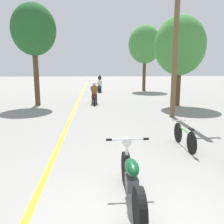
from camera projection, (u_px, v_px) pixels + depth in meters
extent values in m
cube|color=yellow|center=(77.00, 103.00, 15.88)|extent=(0.14, 48.00, 0.01)
cylinder|color=brown|center=(175.00, 45.00, 10.94)|extent=(0.24, 0.24, 6.81)
cylinder|color=#513A23|center=(178.00, 84.00, 14.72)|extent=(0.32, 0.32, 2.70)
ellipsoid|color=#42893D|center=(180.00, 45.00, 14.28)|extent=(3.09, 2.78, 3.55)
cylinder|color=#513A23|center=(144.00, 73.00, 24.08)|extent=(0.32, 0.32, 3.60)
ellipsoid|color=#42893D|center=(145.00, 44.00, 23.55)|extent=(3.26, 2.94, 3.75)
cylinder|color=#513A23|center=(36.00, 75.00, 14.82)|extent=(0.32, 0.32, 3.78)
ellipsoid|color=#235B28|center=(34.00, 29.00, 14.31)|extent=(2.70, 2.43, 3.10)
cylinder|color=black|center=(126.00, 168.00, 4.91)|extent=(0.12, 0.67, 0.67)
cylinder|color=black|center=(139.00, 210.00, 3.47)|extent=(0.12, 0.67, 0.67)
ellipsoid|color=#0C4723|center=(132.00, 167.00, 4.13)|extent=(0.24, 0.60, 0.24)
cube|color=#4C4C51|center=(132.00, 183.00, 4.18)|extent=(0.20, 0.36, 0.24)
cylinder|color=silver|center=(127.00, 154.00, 4.76)|extent=(0.06, 0.23, 0.69)
cylinder|color=silver|center=(128.00, 139.00, 4.61)|extent=(0.73, 0.04, 0.04)
cylinder|color=black|center=(109.00, 140.00, 4.58)|extent=(0.11, 0.05, 0.05)
cylinder|color=black|center=(146.00, 139.00, 4.64)|extent=(0.11, 0.05, 0.05)
sphere|color=silver|center=(127.00, 142.00, 4.72)|extent=(0.20, 0.20, 0.20)
cylinder|color=black|center=(94.00, 98.00, 16.39)|extent=(0.12, 0.58, 0.58)
cylinder|color=black|center=(94.00, 101.00, 14.95)|extent=(0.12, 0.58, 0.58)
cube|color=maroon|center=(94.00, 97.00, 15.63)|extent=(0.20, 0.94, 0.28)
cylinder|color=silver|center=(94.00, 89.00, 16.17)|extent=(0.50, 0.03, 0.03)
cylinder|color=#38383D|center=(92.00, 99.00, 15.61)|extent=(0.11, 0.11, 0.61)
cylinder|color=#38383D|center=(96.00, 99.00, 15.63)|extent=(0.11, 0.11, 0.61)
cube|color=brown|center=(94.00, 90.00, 15.53)|extent=(0.34, 0.28, 0.61)
cylinder|color=brown|center=(91.00, 89.00, 15.66)|extent=(0.08, 0.48, 0.37)
cylinder|color=brown|center=(97.00, 89.00, 15.69)|extent=(0.08, 0.48, 0.37)
sphere|color=white|center=(94.00, 84.00, 15.50)|extent=(0.22, 0.22, 0.22)
cylinder|color=black|center=(99.00, 88.00, 23.76)|extent=(0.12, 0.58, 0.58)
cylinder|color=black|center=(100.00, 90.00, 22.30)|extent=(0.12, 0.58, 0.58)
cube|color=navy|center=(100.00, 87.00, 23.00)|extent=(0.20, 0.96, 0.28)
cylinder|color=silver|center=(99.00, 82.00, 23.55)|extent=(0.50, 0.03, 0.03)
cylinder|color=#282D3D|center=(98.00, 89.00, 22.97)|extent=(0.11, 0.11, 0.61)
cylinder|color=#282D3D|center=(101.00, 89.00, 22.99)|extent=(0.11, 0.11, 0.61)
cube|color=silver|center=(99.00, 83.00, 22.90)|extent=(0.34, 0.28, 0.58)
cylinder|color=silver|center=(97.00, 82.00, 23.03)|extent=(0.08, 0.46, 0.35)
cylinder|color=silver|center=(102.00, 82.00, 23.06)|extent=(0.08, 0.46, 0.35)
sphere|color=black|center=(99.00, 79.00, 22.87)|extent=(0.22, 0.22, 0.22)
cylinder|color=black|center=(100.00, 82.00, 33.72)|extent=(0.12, 0.61, 0.61)
cylinder|color=black|center=(100.00, 83.00, 32.30)|extent=(0.12, 0.61, 0.61)
cube|color=silver|center=(100.00, 81.00, 32.98)|extent=(0.20, 0.93, 0.28)
cylinder|color=silver|center=(100.00, 77.00, 33.50)|extent=(0.50, 0.03, 0.03)
cylinder|color=#38383D|center=(99.00, 82.00, 32.95)|extent=(0.11, 0.11, 0.63)
cylinder|color=#38383D|center=(101.00, 82.00, 32.97)|extent=(0.11, 0.11, 0.63)
cube|color=black|center=(100.00, 78.00, 32.88)|extent=(0.34, 0.27, 0.52)
cylinder|color=black|center=(98.00, 78.00, 33.02)|extent=(0.08, 0.41, 0.32)
cylinder|color=black|center=(101.00, 78.00, 33.05)|extent=(0.08, 0.41, 0.32)
sphere|color=#B21919|center=(100.00, 76.00, 32.86)|extent=(0.23, 0.23, 0.23)
cylinder|color=black|center=(178.00, 133.00, 7.61)|extent=(0.04, 0.64, 0.64)
cylinder|color=black|center=(192.00, 143.00, 6.55)|extent=(0.04, 0.64, 0.64)
cylinder|color=#2D8C38|center=(185.00, 130.00, 7.04)|extent=(0.04, 0.87, 0.04)
cylinder|color=#2D8C38|center=(191.00, 136.00, 6.59)|extent=(0.03, 0.03, 0.38)
cube|color=black|center=(191.00, 129.00, 6.56)|extent=(0.10, 0.20, 0.05)
cylinder|color=#2D8C38|center=(179.00, 127.00, 7.52)|extent=(0.03, 0.03, 0.41)
cylinder|color=silver|center=(179.00, 120.00, 7.48)|extent=(0.44, 0.03, 0.03)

